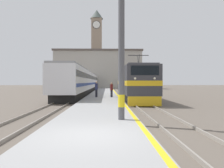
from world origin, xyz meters
TOP-DOWN VIEW (x-y plane):
  - ground_plane at (0.00, 30.00)m, footprint 200.00×200.00m
  - platform at (0.00, 25.00)m, footprint 4.19×140.00m
  - rail_track_near at (3.62, 25.00)m, footprint 2.83×140.00m
  - rail_track_far at (-3.70, 25.00)m, footprint 2.83×140.00m
  - locomotive_train at (3.62, 17.57)m, footprint 2.92×14.97m
  - passenger_train at (-3.70, 33.42)m, footprint 2.92×43.12m
  - catenary_mast at (1.31, 2.93)m, footprint 2.71×0.32m
  - person_on_platform at (-0.72, 18.25)m, footprint 0.34×0.34m
  - second_waiting_passenger at (1.07, 18.24)m, footprint 0.34×0.34m
  - clock_tower at (-2.98, 66.59)m, footprint 4.28×4.28m
  - station_building at (-2.14, 59.00)m, footprint 26.24×8.14m

SIDE VIEW (x-z plane):
  - ground_plane at x=0.00m, z-range 0.00..0.00m
  - rail_track_near at x=3.62m, z-range -0.05..0.11m
  - rail_track_far at x=-3.70m, z-range -0.05..0.11m
  - platform at x=0.00m, z-range 0.00..0.28m
  - second_waiting_passenger at x=1.07m, z-range 0.33..2.06m
  - person_on_platform at x=-0.72m, z-range 0.34..2.19m
  - locomotive_train at x=3.62m, z-range -0.44..4.28m
  - passenger_train at x=-3.70m, z-range 0.15..4.11m
  - catenary_mast at x=1.31m, z-range 0.22..7.40m
  - station_building at x=-2.14m, z-range 0.02..11.60m
  - clock_tower at x=-2.98m, z-range 0.74..27.22m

